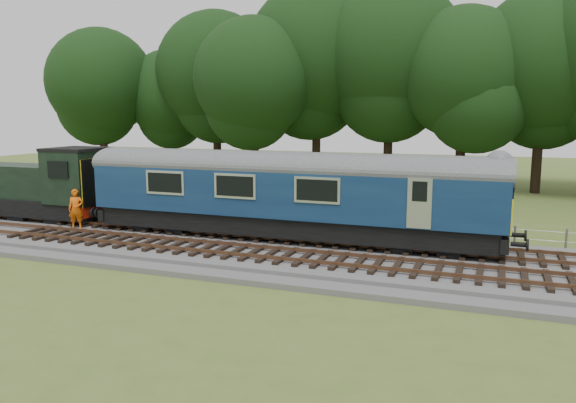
% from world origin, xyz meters
% --- Properties ---
extents(ground, '(120.00, 120.00, 0.00)m').
position_xyz_m(ground, '(0.00, 0.00, 0.00)').
color(ground, '#516826').
rests_on(ground, ground).
extents(ballast, '(70.00, 7.00, 0.35)m').
position_xyz_m(ballast, '(0.00, 0.00, 0.17)').
color(ballast, '#4C4C4F').
rests_on(ballast, ground).
extents(track_north, '(67.20, 2.40, 0.21)m').
position_xyz_m(track_north, '(0.00, 1.40, 0.42)').
color(track_north, black).
rests_on(track_north, ballast).
extents(track_south, '(67.20, 2.40, 0.21)m').
position_xyz_m(track_south, '(0.00, -1.60, 0.42)').
color(track_south, black).
rests_on(track_south, ballast).
extents(fence, '(64.00, 0.12, 1.00)m').
position_xyz_m(fence, '(0.00, 4.50, 0.00)').
color(fence, '#6B6054').
rests_on(fence, ground).
extents(tree_line, '(70.00, 8.00, 18.00)m').
position_xyz_m(tree_line, '(0.00, 22.00, 0.00)').
color(tree_line, black).
rests_on(tree_line, ground).
extents(dmu_railcar, '(18.05, 2.86, 3.88)m').
position_xyz_m(dmu_railcar, '(-5.30, 1.40, 2.61)').
color(dmu_railcar, black).
rests_on(dmu_railcar, ground).
extents(shunter_loco, '(8.92, 2.60, 3.38)m').
position_xyz_m(shunter_loco, '(-19.23, 1.40, 1.97)').
color(shunter_loco, black).
rests_on(shunter_loco, ground).
extents(worker, '(0.82, 0.72, 1.89)m').
position_xyz_m(worker, '(-15.46, -0.04, 1.29)').
color(worker, '#FF660D').
rests_on(worker, ballast).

